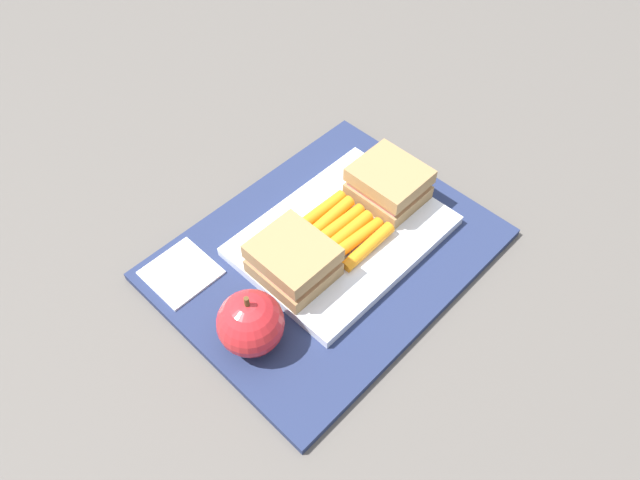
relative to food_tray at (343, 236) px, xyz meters
The scene contains 8 objects.
ground_plane 0.03m from the food_tray, ahead, with size 2.40×2.40×0.00m, color #56514C.
lunchbag_mat 0.03m from the food_tray, ahead, with size 0.36×0.28×0.01m, color navy.
food_tray is the anchor object (origin of this frame).
sandwich_half_left 0.08m from the food_tray, behind, with size 0.07×0.08×0.04m.
sandwich_half_right 0.08m from the food_tray, ahead, with size 0.07×0.08×0.04m.
carrot_sticks_bundle 0.01m from the food_tray, 36.33° to the left, with size 0.08×0.09×0.02m.
apple 0.16m from the food_tray, ahead, with size 0.07×0.07×0.08m.
paper_napkin 0.19m from the food_tray, 30.68° to the right, with size 0.07×0.07×0.00m, color white.
Camera 1 is at (0.30, 0.28, 0.55)m, focal length 33.41 mm.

